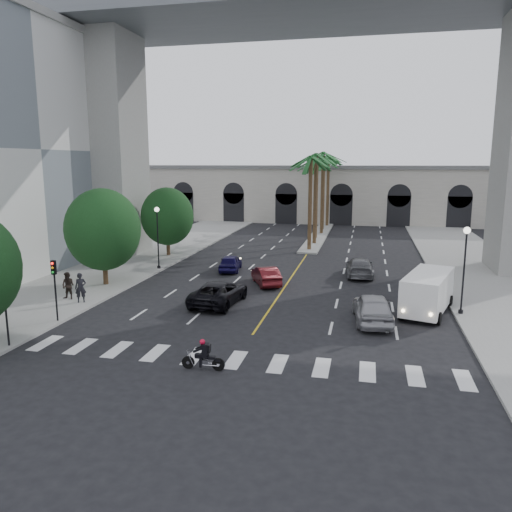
{
  "coord_description": "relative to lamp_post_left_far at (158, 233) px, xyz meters",
  "views": [
    {
      "loc": [
        5.7,
        -22.63,
        9.07
      ],
      "look_at": [
        -0.7,
        6.0,
        3.51
      ],
      "focal_mm": 35.0,
      "sensor_mm": 36.0,
      "label": 1
    }
  ],
  "objects": [
    {
      "name": "car_d",
      "position": [
        16.69,
        1.42,
        -2.48
      ],
      "size": [
        2.41,
        5.24,
        1.48
      ],
      "primitive_type": "imported",
      "rotation": [
        0.0,
        0.0,
        3.21
      ],
      "color": "#57575B",
      "rests_on": "ground"
    },
    {
      "name": "palm_a",
      "position": [
        11.4,
        12.0,
        5.88
      ],
      "size": [
        3.2,
        3.2,
        10.3
      ],
      "color": "#47331E",
      "rests_on": "ground"
    },
    {
      "name": "sidewalk_right",
      "position": [
        26.4,
        -1.0,
        -3.15
      ],
      "size": [
        8.0,
        100.0,
        0.15
      ],
      "primitive_type": "cube",
      "color": "gray",
      "rests_on": "ground"
    },
    {
      "name": "bridge",
      "position": [
        14.82,
        6.0,
        15.29
      ],
      "size": [
        75.0,
        13.0,
        26.0
      ],
      "color": "gray",
      "rests_on": "ground"
    },
    {
      "name": "palm_c",
      "position": [
        11.2,
        20.0,
        5.69
      ],
      "size": [
        3.2,
        3.2,
        10.1
      ],
      "color": "#47331E",
      "rests_on": "ground"
    },
    {
      "name": "sidewalk_left",
      "position": [
        -3.6,
        -1.0,
        -3.15
      ],
      "size": [
        8.0,
        100.0,
        0.15
      ],
      "primitive_type": "cube",
      "color": "gray",
      "rests_on": "ground"
    },
    {
      "name": "pier_building",
      "position": [
        11.4,
        39.0,
        1.04
      ],
      "size": [
        71.0,
        10.5,
        8.5
      ],
      "color": "beige",
      "rests_on": "ground"
    },
    {
      "name": "palm_f",
      "position": [
        11.6,
        32.0,
        6.24
      ],
      "size": [
        3.2,
        3.2,
        10.7
      ],
      "color": "#47331E",
      "rests_on": "ground"
    },
    {
      "name": "palm_b",
      "position": [
        11.5,
        16.0,
        6.15
      ],
      "size": [
        3.2,
        3.2,
        10.6
      ],
      "color": "#47331E",
      "rests_on": "ground"
    },
    {
      "name": "car_c",
      "position": [
        7.97,
        -8.74,
        -2.46
      ],
      "size": [
        3.0,
        5.66,
        1.52
      ],
      "primitive_type": "imported",
      "rotation": [
        0.0,
        0.0,
        3.05
      ],
      "color": "black",
      "rests_on": "ground"
    },
    {
      "name": "motorcycle_rider",
      "position": [
        10.35,
        -18.87,
        -2.58
      ],
      "size": [
        1.97,
        0.53,
        1.42
      ],
      "rotation": [
        0.0,
        0.0,
        0.04
      ],
      "color": "black",
      "rests_on": "ground"
    },
    {
      "name": "car_b",
      "position": [
        9.9,
        -2.99,
        -2.53
      ],
      "size": [
        3.08,
        4.44,
        1.39
      ],
      "primitive_type": "imported",
      "rotation": [
        0.0,
        0.0,
        3.57
      ],
      "color": "#4A0E13",
      "rests_on": "ground"
    },
    {
      "name": "median",
      "position": [
        11.4,
        22.0,
        -3.12
      ],
      "size": [
        2.0,
        24.0,
        0.2
      ],
      "primitive_type": "cube",
      "color": "gray",
      "rests_on": "ground"
    },
    {
      "name": "lamp_post_right",
      "position": [
        22.8,
        -8.0,
        0.0
      ],
      "size": [
        0.4,
        0.4,
        5.35
      ],
      "color": "black",
      "rests_on": "ground"
    },
    {
      "name": "lamp_post_left_far",
      "position": [
        0.0,
        0.0,
        0.0
      ],
      "size": [
        0.4,
        0.4,
        5.35
      ],
      "color": "black",
      "rests_on": "ground"
    },
    {
      "name": "palm_d",
      "position": [
        11.55,
        24.0,
        6.43
      ],
      "size": [
        3.2,
        3.2,
        10.9
      ],
      "color": "#47331E",
      "rests_on": "ground"
    },
    {
      "name": "pedestrian_a",
      "position": [
        -0.67,
        -10.78,
        -2.12
      ],
      "size": [
        0.83,
        0.74,
        1.91
      ],
      "primitive_type": "imported",
      "rotation": [
        0.0,
        0.0,
        0.52
      ],
      "color": "black",
      "rests_on": "sidewalk_left"
    },
    {
      "name": "traffic_signal_near",
      "position": [
        0.1,
        -18.5,
        -0.71
      ],
      "size": [
        0.25,
        0.18,
        3.65
      ],
      "color": "black",
      "rests_on": "ground"
    },
    {
      "name": "palm_e",
      "position": [
        11.3,
        28.0,
        5.97
      ],
      "size": [
        3.2,
        3.2,
        10.4
      ],
      "color": "#47331E",
      "rests_on": "ground"
    },
    {
      "name": "car_e",
      "position": [
        6.01,
        1.03,
        -2.53
      ],
      "size": [
        2.16,
        4.25,
        1.39
      ],
      "primitive_type": "imported",
      "rotation": [
        0.0,
        0.0,
        3.28
      ],
      "color": "#120D3E",
      "rests_on": "ground"
    },
    {
      "name": "street_tree_far",
      "position": [
        -1.6,
        6.0,
        0.68
      ],
      "size": [
        5.04,
        5.04,
        6.68
      ],
      "color": "#382616",
      "rests_on": "ground"
    },
    {
      "name": "car_a",
      "position": [
        17.63,
        -10.43,
        -2.36
      ],
      "size": [
        2.54,
        5.21,
        1.71
      ],
      "primitive_type": "imported",
      "rotation": [
        0.0,
        0.0,
        3.25
      ],
      "color": "#99999D",
      "rests_on": "ground"
    },
    {
      "name": "ground",
      "position": [
        11.4,
        -16.0,
        -3.22
      ],
      "size": [
        140.0,
        140.0,
        0.0
      ],
      "primitive_type": "plane",
      "color": "black",
      "rests_on": "ground"
    },
    {
      "name": "cargo_van",
      "position": [
        20.85,
        -7.9,
        -1.85
      ],
      "size": [
        3.72,
        6.14,
        2.46
      ],
      "rotation": [
        0.0,
        0.0,
        -0.29
      ],
      "color": "white",
      "rests_on": "ground"
    },
    {
      "name": "street_tree_mid",
      "position": [
        -1.6,
        -6.0,
        0.99
      ],
      "size": [
        5.44,
        5.44,
        7.21
      ],
      "color": "#382616",
      "rests_on": "ground"
    },
    {
      "name": "traffic_signal_far",
      "position": [
        0.1,
        -14.5,
        -0.71
      ],
      "size": [
        0.25,
        0.18,
        3.65
      ],
      "color": "black",
      "rests_on": "ground"
    },
    {
      "name": "pedestrian_b",
      "position": [
        -1.9,
        -10.29,
        -2.17
      ],
      "size": [
        0.9,
        0.72,
        1.8
      ],
      "primitive_type": "imported",
      "rotation": [
        0.0,
        0.0,
        -0.04
      ],
      "color": "black",
      "rests_on": "sidewalk_left"
    }
  ]
}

